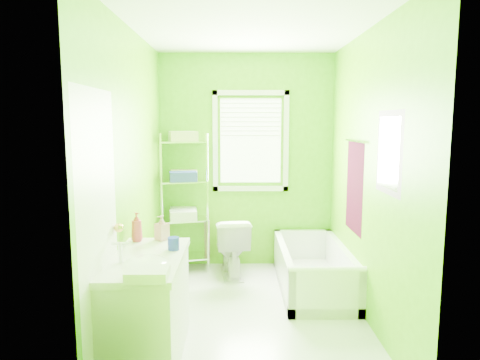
{
  "coord_description": "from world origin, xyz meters",
  "views": [
    {
      "loc": [
        -0.12,
        -3.78,
        1.78
      ],
      "look_at": [
        -0.09,
        0.25,
        1.23
      ],
      "focal_mm": 32.0,
      "sensor_mm": 36.0,
      "label": 1
    }
  ],
  "objects_px": {
    "bathtub": "(313,275)",
    "vanity": "(147,304)",
    "toilet": "(231,246)",
    "wire_shelf_unit": "(185,186)"
  },
  "relations": [
    {
      "from": "bathtub",
      "to": "vanity",
      "type": "distance_m",
      "value": 2.01
    },
    {
      "from": "toilet",
      "to": "vanity",
      "type": "xyz_separation_m",
      "value": [
        -0.61,
        -1.76,
        0.08
      ]
    },
    {
      "from": "bathtub",
      "to": "vanity",
      "type": "height_order",
      "value": "vanity"
    },
    {
      "from": "toilet",
      "to": "vanity",
      "type": "distance_m",
      "value": 1.87
    },
    {
      "from": "vanity",
      "to": "wire_shelf_unit",
      "type": "xyz_separation_m",
      "value": [
        0.05,
        1.99,
        0.6
      ]
    },
    {
      "from": "toilet",
      "to": "vanity",
      "type": "bearing_deg",
      "value": 63.5
    },
    {
      "from": "toilet",
      "to": "wire_shelf_unit",
      "type": "relative_size",
      "value": 0.41
    },
    {
      "from": "bathtub",
      "to": "toilet",
      "type": "height_order",
      "value": "toilet"
    },
    {
      "from": "toilet",
      "to": "wire_shelf_unit",
      "type": "distance_m",
      "value": 0.9
    },
    {
      "from": "bathtub",
      "to": "toilet",
      "type": "bearing_deg",
      "value": 153.34
    }
  ]
}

